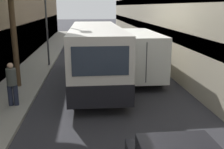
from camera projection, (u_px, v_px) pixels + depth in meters
ground_plane at (104, 79)px, 15.40m from camera, size 150.00×150.00×0.00m
sidewalk_left at (24, 80)px, 14.96m from camera, size 2.32×60.00×0.14m
bus at (96, 54)px, 14.24m from camera, size 2.58×9.67×3.13m
box_truck at (132, 51)px, 16.25m from camera, size 2.42×8.13×2.72m
panel_van at (85, 38)px, 26.43m from camera, size 1.83×4.46×1.93m
pedestrian at (12, 83)px, 10.78m from camera, size 0.42×0.40×1.82m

